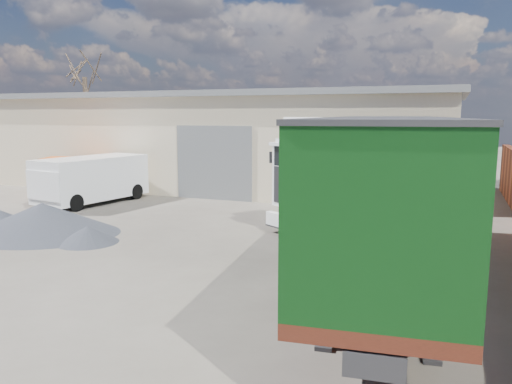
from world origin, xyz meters
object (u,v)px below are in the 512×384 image
at_px(bare_tree, 84,65).
at_px(panel_van, 88,180).
at_px(box_trailer, 385,183).
at_px(orange_skip, 74,179).
at_px(tractor_unit, 332,183).

height_order(bare_tree, panel_van, bare_tree).
distance_m(box_trailer, orange_skip, 18.65).
bearing_deg(orange_skip, bare_tree, 105.14).
xyz_separation_m(tractor_unit, box_trailer, (2.48, -5.10, 0.78)).
relative_size(panel_van, orange_skip, 1.55).
bearing_deg(panel_van, tractor_unit, 3.64).
height_order(tractor_unit, orange_skip, tractor_unit).
height_order(bare_tree, tractor_unit, bare_tree).
bearing_deg(box_trailer, orange_skip, 147.77).
bearing_deg(panel_van, orange_skip, 152.78).
distance_m(panel_van, orange_skip, 3.11).
distance_m(bare_tree, panel_van, 18.53).
bearing_deg(bare_tree, orange_skip, -53.01).
bearing_deg(box_trailer, panel_van, 149.88).
relative_size(tractor_unit, box_trailer, 0.50).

